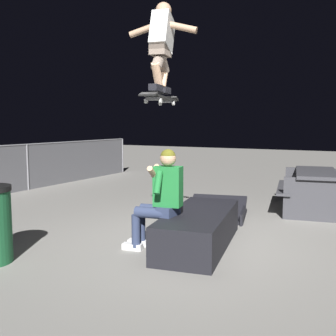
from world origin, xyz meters
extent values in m
plane|color=gray|center=(0.00, 0.00, 0.00)|extent=(40.00, 40.00, 0.00)
cube|color=black|center=(-0.06, -0.16, 0.23)|extent=(2.05, 1.08, 0.46)
cube|color=#2D3856|center=(-0.45, 0.10, 0.52)|extent=(0.32, 0.20, 0.12)
cube|color=#1E7233|center=(-0.45, 0.10, 0.83)|extent=(0.26, 0.37, 0.50)
sphere|color=tan|center=(-0.45, 0.10, 1.18)|extent=(0.20, 0.20, 0.20)
sphere|color=#5A5919|center=(-0.45, 0.10, 1.20)|extent=(0.19, 0.19, 0.19)
cylinder|color=#1E7233|center=(-0.66, 0.12, 0.91)|extent=(0.20, 0.11, 0.29)
cylinder|color=tan|center=(-0.60, 0.23, 1.01)|extent=(0.25, 0.11, 0.19)
cylinder|color=#1E7233|center=(-0.27, 0.19, 0.91)|extent=(0.20, 0.11, 0.29)
cylinder|color=tan|center=(-0.36, 0.28, 1.01)|extent=(0.25, 0.11, 0.19)
cylinder|color=#2D3856|center=(-0.58, 0.28, 0.50)|extent=(0.21, 0.42, 0.14)
cylinder|color=#2D3856|center=(-0.61, 0.48, 0.25)|extent=(0.11, 0.11, 0.42)
cube|color=white|center=(-0.62, 0.52, 0.04)|extent=(0.14, 0.27, 0.08)
cylinder|color=#2D3856|center=(-0.40, 0.31, 0.50)|extent=(0.21, 0.42, 0.14)
cylinder|color=#2D3856|center=(-0.44, 0.51, 0.25)|extent=(0.11, 0.11, 0.42)
cube|color=white|center=(-0.44, 0.56, 0.04)|extent=(0.14, 0.27, 0.08)
cube|color=black|center=(-0.38, 0.24, 1.92)|extent=(0.82, 0.36, 0.05)
cube|color=black|center=(0.06, 0.34, 1.94)|extent=(0.16, 0.22, 0.06)
cube|color=black|center=(-0.82, 0.15, 1.94)|extent=(0.16, 0.22, 0.05)
cube|color=#99999E|center=(-0.11, 0.30, 1.90)|extent=(0.09, 0.17, 0.03)
cylinder|color=white|center=(-0.13, 0.39, 1.87)|extent=(0.06, 0.04, 0.05)
cylinder|color=white|center=(-0.09, 0.21, 1.87)|extent=(0.06, 0.04, 0.05)
cube|color=#99999E|center=(-0.66, 0.19, 1.90)|extent=(0.09, 0.17, 0.03)
cylinder|color=white|center=(-0.67, 0.28, 1.87)|extent=(0.06, 0.04, 0.05)
cylinder|color=white|center=(-0.64, 0.10, 1.87)|extent=(0.06, 0.04, 0.05)
cube|color=black|center=(-0.21, 0.28, 2.03)|extent=(0.28, 0.15, 0.08)
cube|color=black|center=(-0.56, 0.21, 2.03)|extent=(0.28, 0.15, 0.08)
cylinder|color=tan|center=(-0.26, 0.27, 2.19)|extent=(0.25, 0.15, 0.31)
cylinder|color=#63564B|center=(-0.33, 0.26, 2.39)|extent=(0.35, 0.20, 0.33)
cylinder|color=tan|center=(-0.50, 0.22, 2.19)|extent=(0.25, 0.15, 0.31)
cylinder|color=#63564B|center=(-0.43, 0.23, 2.39)|extent=(0.35, 0.20, 0.33)
cube|color=#63564B|center=(-0.38, 0.24, 2.49)|extent=(0.33, 0.26, 0.12)
cube|color=white|center=(-0.30, 0.26, 2.73)|extent=(0.49, 0.31, 0.52)
sphere|color=tan|center=(-0.24, 0.27, 3.01)|extent=(0.20, 0.20, 0.20)
cylinder|color=tan|center=(-0.33, 0.48, 2.79)|extent=(0.17, 0.45, 0.19)
cylinder|color=tan|center=(-0.24, 0.05, 2.79)|extent=(0.17, 0.45, 0.19)
cube|color=black|center=(1.58, 0.24, 0.03)|extent=(1.21, 1.19, 0.06)
cube|color=black|center=(1.58, 0.24, 0.10)|extent=(1.17, 1.18, 0.39)
cube|color=black|center=(1.58, 0.72, 0.09)|extent=(0.89, 0.25, 0.19)
cube|color=black|center=(1.58, -0.24, 0.09)|extent=(0.89, 0.25, 0.19)
cube|color=#38383D|center=(2.82, -1.21, 0.72)|extent=(1.80, 1.00, 0.06)
cube|color=#38383D|center=(2.72, -0.67, 0.42)|extent=(1.72, 0.55, 0.04)
cube|color=#38383D|center=(3.57, -1.07, 0.36)|extent=(0.26, 1.09, 0.72)
cube|color=#38383D|center=(2.06, -1.35, 0.36)|extent=(0.26, 1.09, 0.72)
cylinder|color=slate|center=(2.00, 5.30, 0.55)|extent=(0.05, 0.05, 1.11)
cylinder|color=slate|center=(6.00, 5.30, 0.55)|extent=(0.05, 0.05, 1.11)
camera|label=1|loc=(-4.70, -2.19, 1.60)|focal=41.95mm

